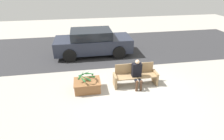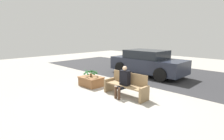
{
  "view_description": "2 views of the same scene",
  "coord_description": "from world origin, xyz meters",
  "views": [
    {
      "loc": [
        -1.85,
        -5.42,
        4.01
      ],
      "look_at": [
        -0.74,
        1.01,
        0.59
      ],
      "focal_mm": 28.0,
      "sensor_mm": 36.0,
      "label": 1
    },
    {
      "loc": [
        4.36,
        -4.31,
        2.3
      ],
      "look_at": [
        -0.95,
        1.06,
        0.8
      ],
      "focal_mm": 28.0,
      "sensor_mm": 36.0,
      "label": 2
    }
  ],
  "objects": [
    {
      "name": "person_seated",
      "position": [
        0.2,
        0.5,
        0.64
      ],
      "size": [
        0.38,
        0.58,
        1.18
      ],
      "color": "black",
      "rests_on": "ground_plane"
    },
    {
      "name": "planter_box",
      "position": [
        -1.82,
        0.56,
        0.23
      ],
      "size": [
        1.05,
        0.79,
        0.43
      ],
      "color": "brown",
      "rests_on": "ground_plane"
    },
    {
      "name": "parked_car",
      "position": [
        -1.3,
        4.35,
        0.74
      ],
      "size": [
        4.35,
        1.98,
        1.47
      ],
      "color": "#232838",
      "rests_on": "ground_plane"
    },
    {
      "name": "potted_plant",
      "position": [
        -1.83,
        0.56,
        0.66
      ],
      "size": [
        0.72,
        0.71,
        0.44
      ],
      "color": "brown",
      "rests_on": "planter_box"
    },
    {
      "name": "ground_plane",
      "position": [
        0.0,
        0.0,
        0.0
      ],
      "size": [
        30.0,
        30.0,
        0.0
      ],
      "primitive_type": "plane",
      "color": "#9E998E"
    },
    {
      "name": "bench",
      "position": [
        0.19,
        0.7,
        0.42
      ],
      "size": [
        1.83,
        0.54,
        0.89
      ],
      "color": "#8C704C",
      "rests_on": "ground_plane"
    },
    {
      "name": "road_surface",
      "position": [
        0.0,
        5.33,
        0.0
      ],
      "size": [
        20.0,
        6.0,
        0.01
      ],
      "primitive_type": "cube",
      "color": "#2D2D30",
      "rests_on": "ground_plane"
    }
  ]
}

